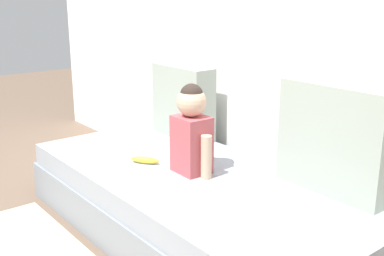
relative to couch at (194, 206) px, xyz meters
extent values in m
plane|color=brown|center=(0.00, 0.00, -0.18)|extent=(12.00, 12.00, 0.00)
cube|color=white|center=(0.00, 0.61, 1.00)|extent=(5.33, 0.10, 2.35)
cube|color=gray|center=(0.00, 0.00, -0.06)|extent=(2.13, 0.96, 0.23)
cube|color=#8C939E|center=(0.00, 0.00, 0.12)|extent=(2.06, 0.93, 0.13)
cube|color=#99A393|center=(-0.59, 0.38, 0.42)|extent=(0.47, 0.16, 0.47)
cube|color=#99A393|center=(0.59, 0.38, 0.44)|extent=(0.56, 0.16, 0.53)
cube|color=#B24C51|center=(-0.04, 0.01, 0.34)|extent=(0.19, 0.16, 0.31)
sphere|color=tan|center=(-0.04, 0.01, 0.57)|extent=(0.16, 0.16, 0.16)
sphere|color=#2D231E|center=(-0.04, 0.01, 0.60)|extent=(0.12, 0.12, 0.12)
cylinder|color=tan|center=(-0.16, 0.01, 0.30)|extent=(0.06, 0.06, 0.23)
cylinder|color=tan|center=(0.08, 0.01, 0.30)|extent=(0.06, 0.06, 0.23)
ellipsoid|color=yellow|center=(-0.30, -0.11, 0.20)|extent=(0.17, 0.13, 0.04)
camera|label=1|loc=(1.84, -1.49, 1.11)|focal=44.72mm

